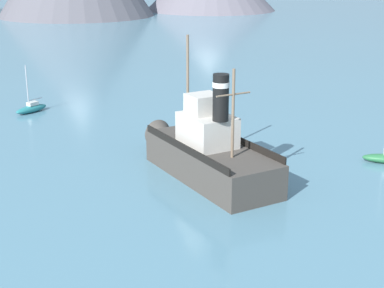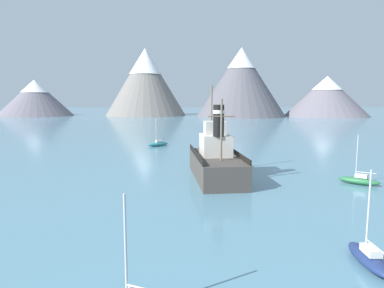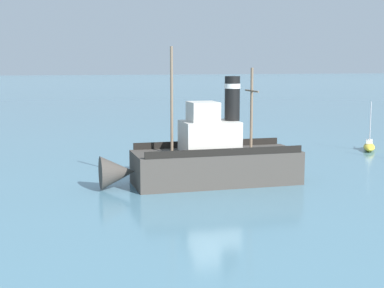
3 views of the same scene
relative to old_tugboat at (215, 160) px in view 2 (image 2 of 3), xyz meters
name	(u,v)px [view 2 (image 2 of 3)]	position (x,y,z in m)	size (l,w,h in m)	color
ground_plane	(228,177)	(1.38, 0.07, -1.83)	(600.00, 600.00, 0.00)	teal
mountain_ridge	(195,86)	(5.90, 128.78, 12.34)	(175.26, 52.54, 32.57)	slate
old_tugboat	(215,160)	(0.00, 0.00, 0.00)	(5.01, 14.55, 9.90)	#423D38
sailboat_green	(359,180)	(13.82, -3.98, -1.40)	(3.62, 3.28, 4.90)	#286B3D
sailboat_navy	(368,257)	(5.41, -20.08, -1.40)	(1.31, 3.86, 4.90)	navy
sailboat_teal	(158,144)	(-7.24, 24.29, -1.40)	(3.88, 2.72, 4.90)	#23757A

